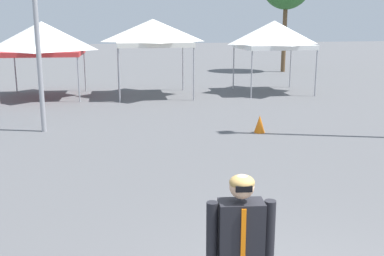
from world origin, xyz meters
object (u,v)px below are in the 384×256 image
Objects in this scene: canopy_tent_far_left at (274,35)px; traffic_cone_lot_center at (260,124)px; canopy_tent_right_of_center at (42,38)px; person_foreground at (240,250)px; canopy_tent_behind_left at (153,33)px.

canopy_tent_far_left reaches higher than traffic_cone_lot_center.
canopy_tent_right_of_center is 17.20m from person_foreground.
person_foreground reaches higher than traffic_cone_lot_center.
canopy_tent_right_of_center is 1.05× the size of canopy_tent_behind_left.
canopy_tent_far_left is at bearing -4.95° from canopy_tent_right_of_center.
canopy_tent_right_of_center is 6.84× the size of traffic_cone_lot_center.
canopy_tent_far_left reaches higher than canopy_tent_right_of_center.
canopy_tent_behind_left is at bearing 104.87° from traffic_cone_lot_center.
canopy_tent_behind_left is 6.51× the size of traffic_cone_lot_center.
traffic_cone_lot_center is at bearing -51.48° from canopy_tent_right_of_center.
canopy_tent_behind_left is 16.28m from person_foreground.
canopy_tent_far_left is (5.47, -0.14, -0.11)m from canopy_tent_behind_left.
canopy_tent_far_left is 8.54m from traffic_cone_lot_center.
canopy_tent_far_left is 6.30× the size of traffic_cone_lot_center.
canopy_tent_behind_left is (4.61, -0.73, 0.22)m from canopy_tent_right_of_center.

